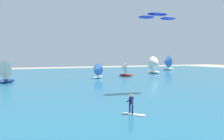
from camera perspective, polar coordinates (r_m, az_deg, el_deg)
The scene contains 8 objects.
ocean at distance 53.92m, azimuth -15.78°, elevation -2.05°, with size 160.00×90.00×0.10m, color #236B89.
kitesurfer at distance 19.96m, azimuth 5.11°, elevation -8.90°, with size 1.59×1.92×1.67m.
kite at distance 32.15m, azimuth 10.82°, elevation 12.54°, with size 5.44×2.11×0.81m.
sailboat_mid_left at distance 57.69m, azimuth 2.92°, elevation 0.28°, with size 3.59×3.19×4.00m.
sailboat_center_horizon at distance 51.87m, azimuth -3.70°, elevation -0.22°, with size 3.29×3.00×3.66m.
sailboat_mid_right at distance 47.44m, azimuth -23.63°, elevation -0.30°, with size 4.08×3.98×4.58m.
sailboat_heeled_over at distance 86.16m, azimuth 12.98°, elevation 1.65°, with size 4.72×3.98×5.57m.
sailboat_outermost at distance 67.65m, azimuth 10.35°, elevation 1.23°, with size 4.05×4.74×5.46m.
Camera 1 is at (-8.50, -1.52, 4.89)m, focal length 38.07 mm.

